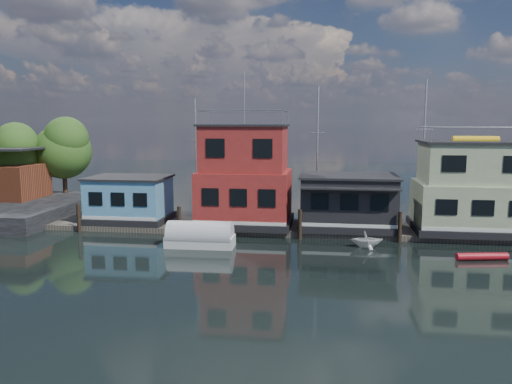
# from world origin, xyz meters

# --- Properties ---
(ground) EXTENTS (160.00, 160.00, 0.00)m
(ground) POSITION_xyz_m (0.00, 0.00, 0.00)
(ground) COLOR black
(ground) RESTS_ON ground
(dock) EXTENTS (48.00, 5.00, 0.40)m
(dock) POSITION_xyz_m (0.00, 12.00, 0.20)
(dock) COLOR #595147
(dock) RESTS_ON ground
(houseboat_blue) EXTENTS (6.40, 4.90, 3.66)m
(houseboat_blue) POSITION_xyz_m (-18.00, 12.00, 2.21)
(houseboat_blue) COLOR black
(houseboat_blue) RESTS_ON dock
(houseboat_red) EXTENTS (7.40, 5.90, 11.86)m
(houseboat_red) POSITION_xyz_m (-8.50, 12.00, 4.10)
(houseboat_red) COLOR black
(houseboat_red) RESTS_ON dock
(houseboat_dark) EXTENTS (7.40, 6.10, 4.06)m
(houseboat_dark) POSITION_xyz_m (-0.50, 11.98, 2.42)
(houseboat_dark) COLOR black
(houseboat_dark) RESTS_ON dock
(houseboat_green) EXTENTS (8.40, 5.90, 7.03)m
(houseboat_green) POSITION_xyz_m (8.50, 12.00, 3.55)
(houseboat_green) COLOR black
(houseboat_green) RESTS_ON dock
(pilings) EXTENTS (42.28, 0.28, 2.20)m
(pilings) POSITION_xyz_m (-0.33, 9.20, 1.10)
(pilings) COLOR #2D2116
(pilings) RESTS_ON ground
(background_masts) EXTENTS (36.40, 0.16, 12.00)m
(background_masts) POSITION_xyz_m (4.76, 18.00, 5.55)
(background_masts) COLOR silver
(background_masts) RESTS_ON ground
(shore) EXTENTS (12.40, 15.72, 8.24)m
(shore) POSITION_xyz_m (-30.67, 15.86, 3.60)
(shore) COLOR black
(shore) RESTS_ON ground
(red_kayak) EXTENTS (3.21, 1.04, 0.47)m
(red_kayak) POSITION_xyz_m (7.43, 5.29, 0.23)
(red_kayak) COLOR #AA121D
(red_kayak) RESTS_ON ground
(tarp_runabout) EXTENTS (4.69, 2.00, 1.88)m
(tarp_runabout) POSITION_xyz_m (-10.61, 6.11, 0.70)
(tarp_runabout) COLOR silver
(tarp_runabout) RESTS_ON ground
(dinghy_white) EXTENTS (2.38, 2.13, 1.14)m
(dinghy_white) POSITION_xyz_m (0.60, 7.50, 0.57)
(dinghy_white) COLOR silver
(dinghy_white) RESTS_ON ground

